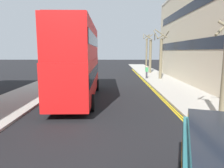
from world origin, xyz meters
TOP-DOWN VIEW (x-y plane):
  - sidewalk_right at (6.50, 16.00)m, footprint 4.00×80.00m
  - sidewalk_left at (-6.50, 16.00)m, footprint 4.00×80.00m
  - kerb_line_outer at (4.40, 14.00)m, footprint 0.10×56.00m
  - kerb_line_inner at (4.24, 14.00)m, footprint 0.10×56.00m
  - double_decker_bus_away at (-2.08, 15.09)m, footprint 3.05×10.88m
  - pedestrian_far at (4.84, 26.45)m, footprint 0.34×0.22m
  - street_tree_mid at (6.51, 26.12)m, footprint 1.84×1.85m
  - street_tree_far at (6.82, 39.89)m, footprint 1.49×1.36m
  - street_tree_distant at (6.48, 33.58)m, footprint 1.66×1.66m

SIDE VIEW (x-z plane):
  - kerb_line_outer at x=4.40m, z-range 0.00..0.01m
  - kerb_line_inner at x=4.24m, z-range 0.00..0.01m
  - sidewalk_right at x=6.50m, z-range 0.00..0.14m
  - sidewalk_left at x=-6.50m, z-range 0.00..0.14m
  - pedestrian_far at x=4.84m, z-range 0.18..1.80m
  - street_tree_distant at x=6.48m, z-range -0.16..6.07m
  - street_tree_mid at x=6.51m, z-range -0.05..6.09m
  - double_decker_bus_away at x=-2.08m, z-range 0.21..5.85m
  - street_tree_far at x=6.82m, z-range 0.03..6.81m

